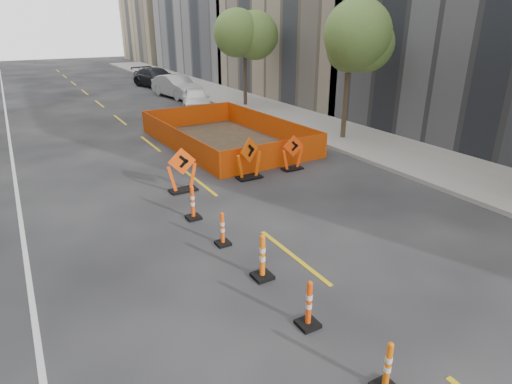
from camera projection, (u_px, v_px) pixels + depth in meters
ground_plane at (423, 358)px, 7.44m from camera, size 140.00×140.00×0.00m
sidewalk_right at (352, 137)px, 21.22m from camera, size 4.00×90.00×0.15m
bld_right_e at (174, 0)px, 59.44m from camera, size 12.00×14.00×16.00m
tree_r_b at (350, 42)px, 19.28m from camera, size 2.80×2.80×5.95m
tree_r_c at (245, 36)px, 27.32m from camera, size 2.80×2.80×5.95m
channelizer_3 at (388, 367)px, 6.64m from camera, size 0.37×0.37×0.94m
channelizer_4 at (309, 304)px, 8.05m from camera, size 0.40×0.40×1.01m
channelizer_5 at (262, 257)px, 9.56m from camera, size 0.44×0.44×1.10m
channelizer_6 at (222, 229)px, 11.04m from camera, size 0.36×0.36×0.92m
channelizer_7 at (193, 203)px, 12.48m from camera, size 0.41×0.41×1.04m
chevron_sign_left at (182, 170)px, 14.42m from camera, size 1.14×0.82×1.55m
chevron_sign_center at (249, 158)px, 15.60m from camera, size 1.20×0.96×1.58m
chevron_sign_right at (293, 153)px, 16.56m from camera, size 1.00×0.70×1.39m
safety_fence at (225, 132)px, 20.21m from camera, size 5.41×8.82×1.08m
parked_car_near at (196, 99)px, 27.82m from camera, size 2.83×4.47×1.42m
parked_car_mid at (177, 86)px, 32.20m from camera, size 2.53×5.20×1.64m
parked_car_far at (157, 78)px, 37.07m from camera, size 3.43×5.93×1.62m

